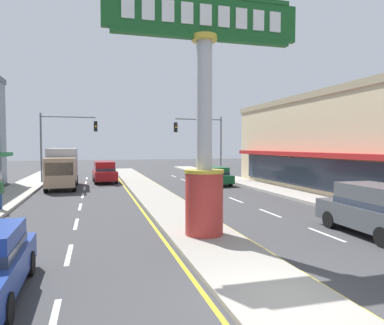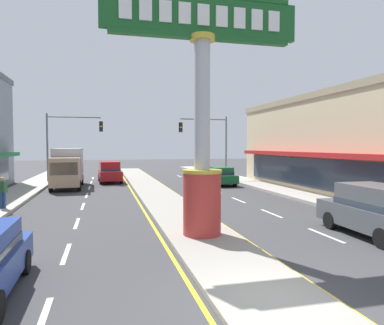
{
  "view_description": "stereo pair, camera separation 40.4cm",
  "coord_description": "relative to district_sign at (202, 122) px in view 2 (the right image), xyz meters",
  "views": [
    {
      "loc": [
        -3.78,
        -6.5,
        3.33
      ],
      "look_at": [
        0.35,
        8.42,
        2.6
      ],
      "focal_mm": 33.04,
      "sensor_mm": 36.0,
      "label": 1
    },
    {
      "loc": [
        -3.39,
        -6.6,
        3.33
      ],
      "look_at": [
        0.35,
        8.42,
        2.6
      ],
      "focal_mm": 33.04,
      "sensor_mm": 36.0,
      "label": 2
    }
  ],
  "objects": [
    {
      "name": "sidewalk_right",
      "position": [
        9.15,
        10.47,
        -4.09
      ],
      "size": [
        2.55,
        60.0,
        0.18
      ],
      "primitive_type": "cube",
      "color": "#ADA89E",
      "rests_on": "ground"
    },
    {
      "name": "traffic_light_left_side",
      "position": [
        -6.51,
        21.19,
        0.06
      ],
      "size": [
        4.86,
        0.46,
        6.2
      ],
      "color": "slate",
      "rests_on": "ground"
    },
    {
      "name": "pedestrian_near_kerb",
      "position": [
        -8.39,
        7.33,
        -3.1
      ],
      "size": [
        0.46,
        0.38,
        1.59
      ],
      "color": "#2D4C8C",
      "rests_on": "sidewalk_left"
    },
    {
      "name": "traffic_light_right_side",
      "position": [
        6.51,
        20.77,
        0.06
      ],
      "size": [
        4.86,
        0.46,
        6.2
      ],
      "color": "slate",
      "rests_on": "ground"
    },
    {
      "name": "storefront_right",
      "position": [
        14.91,
        9.63,
        -0.71
      ],
      "size": [
        10.54,
        21.43,
        6.95
      ],
      "color": "beige",
      "rests_on": "ground"
    },
    {
      "name": "suv_far_left_oncoming",
      "position": [
        6.22,
        -1.36,
        -3.2
      ],
      "size": [
        2.07,
        4.65,
        1.9
      ],
      "color": "#4C5156",
      "rests_on": "ground"
    },
    {
      "name": "ground_plane",
      "position": [
        -0.0,
        -5.53,
        -4.18
      ],
      "size": [
        160.0,
        160.0,
        0.0
      ],
      "primitive_type": "plane",
      "color": "#3A3A3D"
    },
    {
      "name": "median_strip",
      "position": [
        -0.0,
        12.47,
        -4.11
      ],
      "size": [
        2.55,
        52.0,
        0.14
      ],
      "primitive_type": "cube",
      "color": "gray",
      "rests_on": "ground"
    },
    {
      "name": "district_sign",
      "position": [
        0.0,
        0.0,
        0.0
      ],
      "size": [
        7.07,
        1.43,
        8.55
      ],
      "color": "#B7332D",
      "rests_on": "median_strip"
    },
    {
      "name": "street_bench",
      "position": [
        8.74,
        1.94,
        -3.53
      ],
      "size": [
        0.48,
        1.6,
        0.88
      ],
      "color": "#232328",
      "rests_on": "sidewalk_right"
    },
    {
      "name": "box_truck_far_right_lane",
      "position": [
        -6.26,
        17.71,
        -2.49
      ],
      "size": [
        2.37,
        6.95,
        3.12
      ],
      "color": "tan",
      "rests_on": "ground"
    },
    {
      "name": "sidewalk_left",
      "position": [
        -9.15,
        10.47,
        -4.09
      ],
      "size": [
        2.55,
        60.0,
        0.18
      ],
      "primitive_type": "cube",
      "color": "#ADA89E",
      "rests_on": "ground"
    },
    {
      "name": "suv_near_right_lane",
      "position": [
        -2.93,
        20.9,
        -3.2
      ],
      "size": [
        2.15,
        4.69,
        1.9
      ],
      "color": "maroon",
      "rests_on": "ground"
    },
    {
      "name": "sedan_mid_left_lane",
      "position": [
        6.22,
        16.37,
        -3.39
      ],
      "size": [
        1.87,
        4.32,
        1.53
      ],
      "color": "#14562D",
      "rests_on": "ground"
    },
    {
      "name": "lane_markings",
      "position": [
        0.0,
        11.12,
        -4.18
      ],
      "size": [
        9.29,
        52.0,
        0.01
      ],
      "color": "silver",
      "rests_on": "ground"
    }
  ]
}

